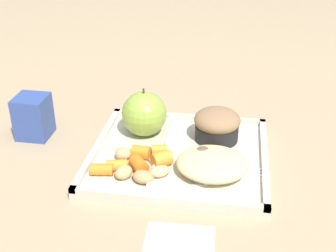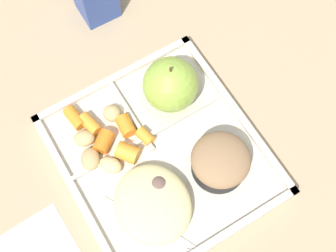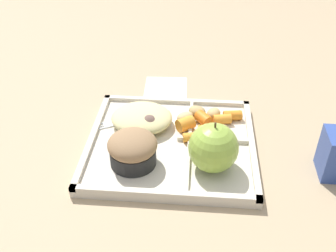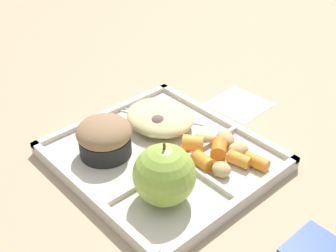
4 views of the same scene
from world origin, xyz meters
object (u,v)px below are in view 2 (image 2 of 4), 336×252
Objects in this scene: green_apple at (170,85)px; lunch_tray at (161,156)px; plastic_fork at (158,232)px; bran_muffin at (220,162)px.

lunch_tray is at bearing -39.93° from green_apple.
bran_muffin is at bearing 105.85° from plastic_fork.
green_apple is 0.22m from plastic_fork.
green_apple reaches higher than bran_muffin.
lunch_tray is at bearing 147.62° from plastic_fork.
green_apple reaches higher than plastic_fork.
bran_muffin reaches higher than plastic_fork.
bran_muffin is 0.14m from plastic_fork.
lunch_tray is 0.12m from plastic_fork.
plastic_fork is (0.04, -0.13, -0.03)m from bran_muffin.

